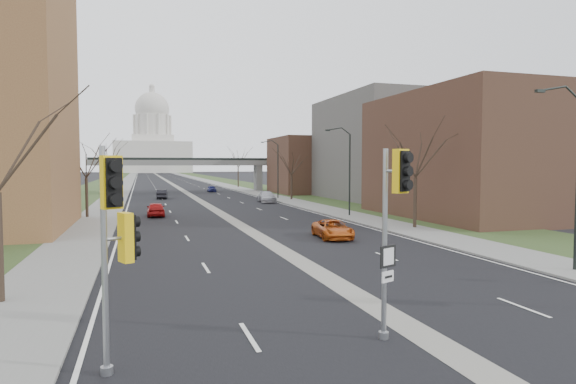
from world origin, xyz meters
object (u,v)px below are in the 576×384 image
car_left_near (156,209)px  car_left_far (162,194)px  signal_pole_median (394,208)px  car_right_near (333,229)px  car_right_far (212,189)px  signal_pole_left (116,226)px  car_right_mid (267,197)px

car_left_near → car_left_far: bearing=-93.3°
signal_pole_median → car_right_near: bearing=50.7°
car_right_far → car_right_near: bearing=-89.7°
signal_pole_left → car_right_far: bearing=55.7°
car_right_near → car_right_far: car_right_near is taller
signal_pole_median → car_right_far: 79.22m
car_left_near → car_right_near: car_left_near is taller
signal_pole_median → car_left_near: size_ratio=1.32×
car_left_near → car_right_mid: car_right_mid is taller
car_right_mid → car_right_far: 27.74m
car_right_mid → car_right_near: bearing=-91.7°
car_left_far → car_right_far: 18.90m
signal_pole_left → car_left_near: (1.99, 37.24, -2.93)m
signal_pole_median → car_right_far: bearing=63.8°
car_right_mid → car_right_far: car_right_mid is taller
car_left_near → car_right_far: (11.45, 41.70, -0.11)m
signal_pole_median → car_left_far: bearing=71.6°
car_right_far → car_left_near: bearing=-105.0°
car_left_far → car_right_near: 44.99m
car_right_near → car_right_far: (0.07, 60.11, -0.03)m
car_left_near → car_right_far: bearing=-104.9°
signal_pole_left → car_right_far: 80.13m
signal_pole_median → signal_pole_left: bearing=158.2°
signal_pole_left → car_left_far: size_ratio=1.35×
car_left_far → car_right_far: car_left_far is taller
car_left_near → car_right_far: car_left_near is taller
signal_pole_median → car_left_far: signal_pole_median is taller
car_right_far → signal_pole_left: bearing=-99.3°
car_left_far → car_right_far: size_ratio=1.16×
signal_pole_left → car_left_near: signal_pole_left is taller
signal_pole_left → car_left_near: bearing=62.3°
signal_pole_left → car_right_near: (13.37, 18.83, -3.01)m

